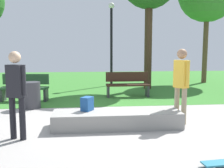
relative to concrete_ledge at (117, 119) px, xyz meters
name	(u,v)px	position (x,y,z in m)	size (l,w,h in m)	color
ground_plane	(97,120)	(-0.42, 0.66, -0.18)	(28.00, 28.00, 0.00)	#9E9993
grass_lawn	(91,82)	(-0.42, 8.40, -0.18)	(26.60, 12.52, 0.01)	#387A2D
concrete_ledge	(117,119)	(0.00, 0.00, 0.00)	(2.91, 0.83, 0.36)	gray
backpack_on_ledge	(87,104)	(-0.68, 0.14, 0.34)	(0.28, 0.20, 0.32)	#1E4C8C
skater_performing_trick	(16,88)	(-2.04, -0.65, 0.84)	(0.40, 0.31, 1.73)	black
skater_watching	(181,80)	(1.54, 0.15, 0.87)	(0.33, 0.39, 1.78)	tan
park_bench_center_lawn	(128,84)	(0.85, 3.85, 0.30)	(1.60, 0.47, 0.91)	#331E14
park_bench_near_path	(25,87)	(-2.78, 3.40, 0.30)	(1.64, 0.63, 0.91)	#1E4223
lamp_post	(111,35)	(0.55, 6.94, 2.22)	(0.28, 0.28, 3.92)	black
trash_bin	(31,95)	(-2.33, 2.19, 0.21)	(0.53, 0.53, 0.79)	#333338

